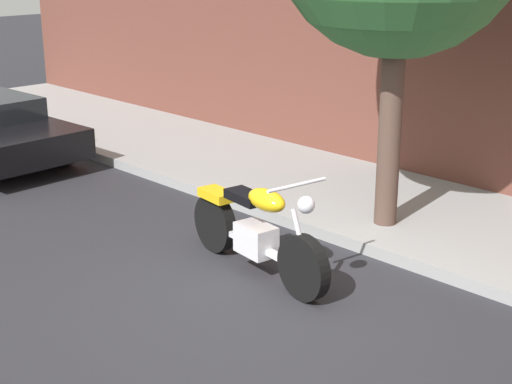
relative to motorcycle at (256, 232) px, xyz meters
The scene contains 3 objects.
ground_plane 0.77m from the motorcycle, 33.64° to the right, with size 60.00×60.00×0.00m, color #28282D.
sidewalk 2.64m from the motorcycle, 78.66° to the left, with size 23.37×2.71×0.14m, color #959595.
motorcycle is the anchor object (origin of this frame).
Camera 1 is at (4.85, -4.90, 3.34)m, focal length 54.05 mm.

